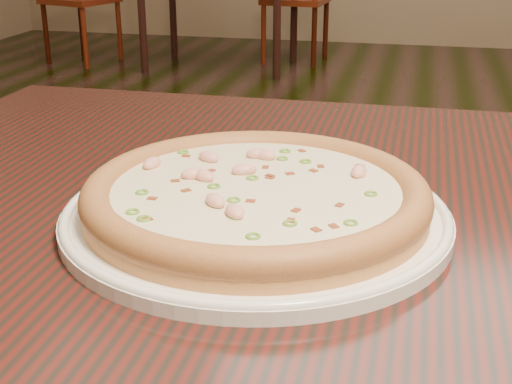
# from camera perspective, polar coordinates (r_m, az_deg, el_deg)

# --- Properties ---
(ground) EXTENTS (9.00, 9.00, 0.00)m
(ground) POSITION_cam_1_polar(r_m,az_deg,el_deg) (1.75, 11.96, -14.34)
(ground) COLOR black
(hero_table) EXTENTS (1.20, 0.80, 0.75)m
(hero_table) POSITION_cam_1_polar(r_m,az_deg,el_deg) (0.72, 10.35, -8.91)
(hero_table) COLOR black
(hero_table) RESTS_ON ground
(plate) EXTENTS (0.35, 0.35, 0.02)m
(plate) POSITION_cam_1_polar(r_m,az_deg,el_deg) (0.64, -0.00, -1.76)
(plate) COLOR white
(plate) RESTS_ON hero_table
(pizza) EXTENTS (0.31, 0.31, 0.03)m
(pizza) POSITION_cam_1_polar(r_m,az_deg,el_deg) (0.64, -0.02, -0.24)
(pizza) COLOR #CD824C
(pizza) RESTS_ON plate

